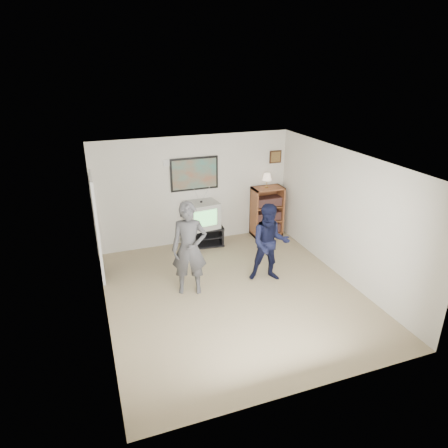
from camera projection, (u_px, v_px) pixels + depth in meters
room_shell at (227, 225)px, 7.20m from camera, size 4.51×5.00×2.51m
media_stand at (203, 236)px, 9.26m from camera, size 0.95×0.59×0.45m
crt_television at (202, 215)px, 9.05m from camera, size 0.78×0.68×0.60m
bookshelf at (267, 211)px, 9.67m from camera, size 0.74×0.42×1.21m
table_lamp at (267, 180)px, 9.38m from camera, size 0.22×0.22×0.34m
person_tall at (189, 249)px, 7.14m from camera, size 0.73×0.58×1.75m
person_short at (270, 243)px, 7.58m from camera, size 0.90×0.80×1.55m
controller_left at (187, 226)px, 7.16m from camera, size 0.07×0.11×0.03m
controller_right at (265, 224)px, 7.67m from camera, size 0.09×0.13×0.04m
poster at (194, 174)px, 8.90m from camera, size 1.10×0.03×0.75m
air_vent at (169, 163)px, 8.62m from camera, size 0.28×0.02×0.14m
small_picture at (275, 157)px, 9.44m from camera, size 0.30×0.03×0.30m
doorway at (96, 228)px, 7.69m from camera, size 0.03×0.85×2.00m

